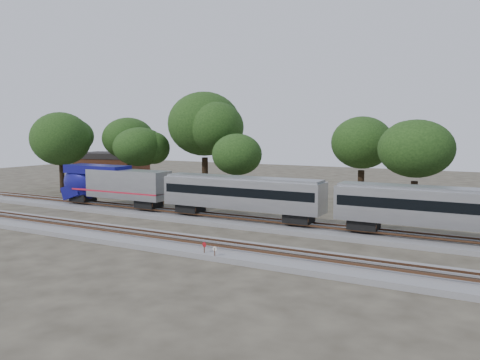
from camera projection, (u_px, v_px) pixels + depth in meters
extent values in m
plane|color=#383328|center=(182.00, 233.00, 41.44)|extent=(160.00, 160.00, 0.00)
cube|color=slate|center=(217.00, 219.00, 46.67)|extent=(160.00, 5.00, 0.40)
cube|color=brown|center=(213.00, 216.00, 45.99)|extent=(160.00, 0.08, 0.15)
cube|color=brown|center=(221.00, 214.00, 47.25)|extent=(160.00, 0.08, 0.15)
cube|color=slate|center=(153.00, 240.00, 37.92)|extent=(160.00, 5.00, 0.40)
cube|color=brown|center=(147.00, 236.00, 37.24)|extent=(160.00, 0.08, 0.15)
cube|color=brown|center=(159.00, 233.00, 38.50)|extent=(160.00, 0.08, 0.15)
cube|color=#BABCC2|center=(128.00, 184.00, 51.77)|extent=(9.97, 2.82, 3.11)
ellipsoid|color=navy|center=(82.00, 183.00, 55.17)|extent=(5.08, 2.94, 4.33)
cube|color=navy|center=(97.00, 169.00, 53.79)|extent=(8.00, 2.77, 0.94)
cube|color=black|center=(84.00, 175.00, 54.85)|extent=(0.42, 2.16, 1.23)
cube|color=#B31B30|center=(121.00, 190.00, 52.39)|extent=(12.23, 2.86, 0.17)
cube|color=black|center=(83.00, 197.00, 55.29)|extent=(2.45, 2.07, 0.85)
cube|color=black|center=(149.00, 203.00, 50.63)|extent=(2.45, 2.07, 0.85)
cube|color=#BABCC2|center=(241.00, 193.00, 45.07)|extent=(16.37, 2.82, 2.82)
cube|color=black|center=(241.00, 191.00, 45.04)|extent=(15.81, 2.87, 0.85)
cube|color=gray|center=(241.00, 178.00, 44.91)|extent=(16.00, 2.26, 0.33)
cube|color=black|center=(191.00, 207.00, 48.06)|extent=(2.45, 2.07, 0.85)
cube|color=black|center=(299.00, 218.00, 42.47)|extent=(2.45, 2.07, 0.85)
cube|color=#BABCC2|center=(440.00, 208.00, 36.71)|extent=(16.37, 2.82, 2.82)
cube|color=black|center=(440.00, 204.00, 36.68)|extent=(15.81, 2.87, 0.85)
cube|color=gray|center=(441.00, 189.00, 36.55)|extent=(16.00, 2.26, 0.33)
cube|color=black|center=(364.00, 224.00, 39.70)|extent=(2.45, 2.07, 0.85)
cylinder|color=#512D19|center=(204.00, 251.00, 33.17)|extent=(0.07, 0.07, 1.03)
cylinder|color=#A80C17|center=(204.00, 245.00, 33.12)|extent=(0.36, 0.14, 0.37)
cylinder|color=#512D19|center=(215.00, 255.00, 32.35)|extent=(0.06, 0.06, 0.94)
cylinder|color=silver|center=(215.00, 249.00, 32.30)|extent=(0.34, 0.04, 0.34)
cube|color=#512D19|center=(224.00, 259.00, 32.47)|extent=(0.58, 0.47, 0.30)
cube|color=brown|center=(112.00, 170.00, 81.11)|extent=(11.97, 9.51, 4.26)
cube|color=black|center=(112.00, 155.00, 80.84)|extent=(12.21, 9.75, 0.96)
cylinder|color=black|center=(62.00, 178.00, 67.97)|extent=(0.70, 0.70, 4.21)
ellipsoid|color=black|center=(60.00, 139.00, 67.36)|extent=(7.95, 7.95, 6.75)
cylinder|color=black|center=(129.00, 177.00, 70.13)|extent=(0.70, 0.70, 4.24)
ellipsoid|color=black|center=(129.00, 138.00, 69.52)|extent=(7.99, 7.99, 6.79)
cylinder|color=black|center=(141.00, 182.00, 65.70)|extent=(0.70, 0.70, 3.64)
ellipsoid|color=black|center=(140.00, 147.00, 65.18)|extent=(6.86, 6.86, 5.83)
cylinder|color=black|center=(205.00, 177.00, 64.43)|extent=(0.70, 0.70, 5.34)
ellipsoid|color=black|center=(205.00, 124.00, 63.66)|extent=(10.07, 10.07, 8.56)
cylinder|color=black|center=(237.00, 192.00, 55.65)|extent=(0.70, 0.70, 3.34)
ellipsoid|color=black|center=(237.00, 154.00, 55.17)|extent=(6.31, 6.31, 5.36)
cylinder|color=black|center=(361.00, 186.00, 58.81)|extent=(0.70, 0.70, 4.05)
ellipsoid|color=black|center=(362.00, 143.00, 58.23)|extent=(7.64, 7.64, 6.49)
cylinder|color=black|center=(414.00, 200.00, 47.94)|extent=(0.70, 0.70, 3.87)
ellipsoid|color=black|center=(416.00, 149.00, 47.39)|extent=(7.31, 7.31, 6.21)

